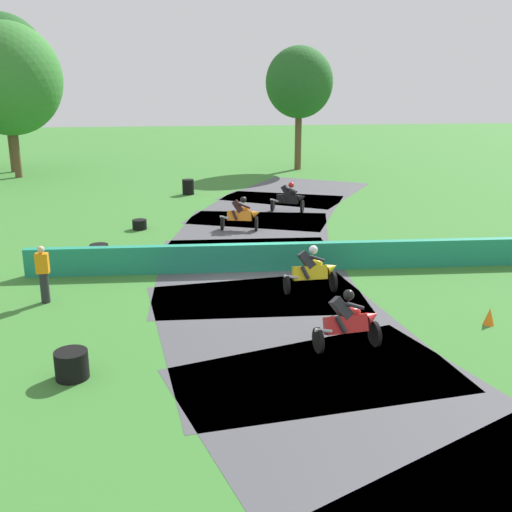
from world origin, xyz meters
The scene contains 16 objects.
ground_plane centered at (0.00, 0.00, 0.00)m, with size 120.00×120.00×0.00m, color #38752D.
track_asphalt centered at (1.63, -0.05, 0.00)m, with size 12.00×37.81×0.01m.
safety_barrier centered at (5.22, -0.17, 0.45)m, with size 0.30×24.65×0.90m, color #1E8466.
motorcycle_lead_black centered at (2.72, 8.63, 0.66)m, with size 1.70×1.17×1.42m.
motorcycle_chase_orange centered at (0.20, 5.48, 0.65)m, with size 1.71×1.03×1.43m.
motorcycle_trailing_yellow centered at (1.56, -2.15, 0.64)m, with size 1.68×0.86×1.43m.
motorcycle_fourth_red centered at (1.62, -5.95, 0.63)m, with size 1.67×0.98×1.42m.
tire_stack_near centered at (-1.90, 13.53, 0.40)m, with size 0.62×0.62×0.80m.
tire_stack_mid_a centered at (-3.96, 6.04, 0.20)m, with size 0.59×0.59×0.40m.
tire_stack_mid_b centered at (-4.90, 0.86, 0.40)m, with size 0.60×0.60×0.80m.
tire_stack_far centered at (-4.49, -6.80, 0.30)m, with size 0.69×0.69×0.60m.
track_marshal centered at (-5.99, -2.19, 0.82)m, with size 0.34×0.24×1.63m.
traffic_cone centered at (5.52, -5.11, 0.22)m, with size 0.28×0.28×0.44m, color orange.
tree_far_left centered at (5.54, 21.82, 5.65)m, with size 4.39×4.39×7.98m.
tree_mid_rise centered at (-12.36, 20.49, 5.89)m, with size 6.33×6.33×9.22m.
tree_behind_barrier centered at (-13.23, 22.89, 6.98)m, with size 5.53×5.53×9.90m.
Camera 1 is at (-2.00, -18.57, 6.05)m, focal length 42.47 mm.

